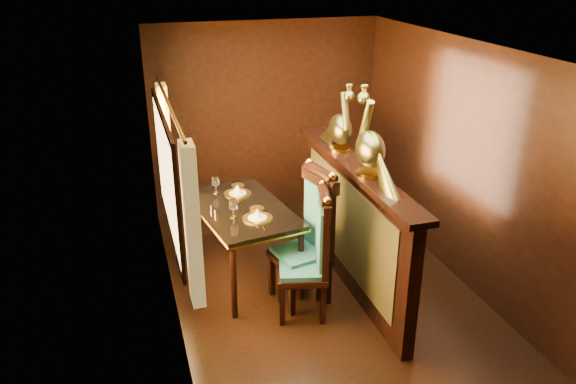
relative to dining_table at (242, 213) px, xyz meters
name	(u,v)px	position (x,y,z in m)	size (l,w,h in m)	color
ground	(331,303)	(0.73, -0.75, -0.76)	(5.00, 5.00, 0.00)	black
room_shell	(327,156)	(0.65, -0.73, 0.82)	(3.04, 5.04, 2.52)	black
partition	(352,223)	(1.05, -0.45, -0.05)	(0.26, 2.70, 1.36)	black
dining_table	(242,213)	(0.00, 0.00, 0.00)	(1.08, 1.54, 1.04)	black
chair_left	(315,250)	(0.51, -0.83, -0.08)	(0.58, 0.60, 1.32)	black
chair_right	(311,231)	(0.58, -0.55, -0.03)	(0.61, 0.63, 1.42)	black
peacock_left	(371,133)	(1.06, -0.76, 1.00)	(0.26, 0.68, 0.81)	#16432F
peacock_right	(341,116)	(1.06, -0.04, 0.97)	(0.23, 0.62, 0.74)	#16432F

